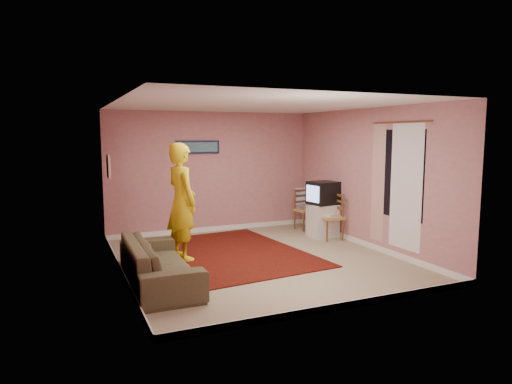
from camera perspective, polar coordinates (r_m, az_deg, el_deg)
name	(u,v)px	position (r m, az deg, el deg)	size (l,w,h in m)	color
ground	(257,259)	(7.87, 0.18, -8.39)	(5.00, 5.00, 0.00)	tan
wall_back	(211,172)	(9.95, -5.63, 2.46)	(4.50, 0.02, 2.60)	tan
wall_front	(343,204)	(5.45, 10.83, -1.53)	(4.50, 0.02, 2.60)	tan
wall_left	(118,190)	(7.03, -16.85, 0.23)	(0.02, 5.00, 2.60)	tan
wall_right	(368,178)	(8.77, 13.77, 1.66)	(0.02, 5.00, 2.60)	tan
ceiling	(257,105)	(7.60, 0.18, 10.86)	(4.50, 5.00, 0.02)	white
baseboard_back	(212,229)	(10.12, -5.52, -4.61)	(4.50, 0.02, 0.10)	white
baseboard_front	(340,306)	(5.78, 10.47, -13.87)	(4.50, 0.02, 0.10)	white
baseboard_left	(122,272)	(7.28, -16.41, -9.57)	(0.02, 5.00, 0.10)	white
baseboard_right	(365,244)	(8.97, 13.48, -6.32)	(0.02, 5.00, 0.10)	white
window	(401,174)	(8.06, 17.64, 2.13)	(0.01, 1.10, 1.50)	black
curtain_sheer	(406,187)	(7.96, 18.22, 0.59)	(0.01, 0.75, 2.10)	white
curtain_floral	(378,183)	(8.48, 15.00, 1.10)	(0.01, 0.35, 2.10)	beige
curtain_rod	(401,122)	(8.00, 17.64, 8.33)	(0.02, 0.02, 1.40)	brown
picture_back	(198,147)	(9.80, -7.28, 5.59)	(0.95, 0.04, 0.28)	#131534
picture_left	(108,166)	(8.60, -17.96, 3.08)	(0.04, 0.38, 0.42)	#CDB28D
area_rug	(224,254)	(8.20, -4.02, -7.69)	(2.65, 3.31, 0.02)	black
tv_cabinet	(323,220)	(9.60, 8.34, -3.53)	(0.54, 0.49, 0.68)	silver
crt_tv	(323,193)	(9.50, 8.38, -0.12)	(0.61, 0.57, 0.47)	black
chair_a	(306,205)	(10.23, 6.23, -1.64)	(0.45, 0.44, 0.49)	tan
dvd_player	(306,208)	(10.24, 6.23, -1.95)	(0.39, 0.28, 0.07)	silver
blue_throw	(302,196)	(10.37, 5.73, -0.52)	(0.35, 0.04, 0.37)	#95B4F4
chair_b	(331,212)	(9.33, 9.38, -2.43)	(0.45, 0.47, 0.51)	tan
game_console	(331,215)	(9.34, 9.37, -2.87)	(0.19, 0.14, 0.04)	silver
sofa	(159,262)	(6.69, -12.04, -8.57)	(2.15, 0.84, 0.63)	brown
person	(182,202)	(7.78, -9.26, -1.20)	(0.72, 0.47, 1.98)	yellow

